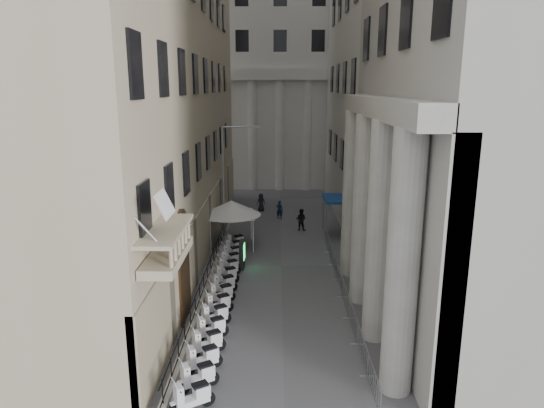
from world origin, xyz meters
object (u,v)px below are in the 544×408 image
(security_tent, at_px, (233,209))
(info_kiosk, at_px, (242,255))
(pedestrian_b, at_px, (301,220))
(street_lamp, at_px, (228,174))
(pedestrian_a, at_px, (280,210))

(security_tent, height_order, info_kiosk, security_tent)
(security_tent, bearing_deg, pedestrian_b, 39.78)
(street_lamp, height_order, pedestrian_b, street_lamp)
(street_lamp, bearing_deg, pedestrian_a, 44.24)
(street_lamp, distance_m, pedestrian_b, 7.55)
(pedestrian_b, bearing_deg, security_tent, 60.50)
(street_lamp, xyz_separation_m, pedestrian_b, (5.51, 2.93, -4.25))
(pedestrian_a, bearing_deg, pedestrian_b, 137.61)
(security_tent, xyz_separation_m, street_lamp, (-0.46, 1.27, 2.28))
(info_kiosk, bearing_deg, pedestrian_b, 67.36)
(info_kiosk, xyz_separation_m, pedestrian_a, (2.44, 11.97, -0.11))
(security_tent, relative_size, pedestrian_b, 2.36)
(security_tent, distance_m, pedestrian_b, 6.86)
(street_lamp, bearing_deg, pedestrian_b, 13.19)
(security_tent, height_order, pedestrian_b, security_tent)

